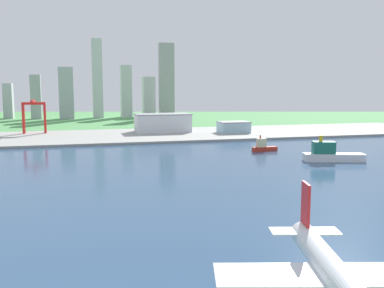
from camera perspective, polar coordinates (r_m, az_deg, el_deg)
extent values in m
plane|color=#4E9350|center=(296.99, -10.58, -3.21)|extent=(2400.00, 2400.00, 0.00)
cube|color=#2D4C70|center=(238.45, -9.36, -5.78)|extent=(840.00, 360.00, 0.15)
cube|color=#9A9C95|center=(484.56, -12.47, 0.96)|extent=(840.00, 140.00, 2.50)
cylinder|color=silver|center=(73.95, 18.56, -16.29)|extent=(15.23, 41.60, 4.69)
cube|color=silver|center=(76.03, 18.01, -16.17)|extent=(38.95, 18.59, 0.50)
cube|color=red|center=(89.16, 14.75, -8.53)|extent=(1.77, 4.98, 11.25)
cube|color=silver|center=(90.39, 14.66, -11.10)|extent=(14.35, 7.94, 0.36)
cube|color=white|center=(337.24, 18.23, -1.69)|extent=(45.37, 24.18, 5.68)
cube|color=#1E6B59|center=(334.20, 16.99, -0.45)|extent=(17.98, 13.76, 9.01)
cylinder|color=yellow|center=(332.85, 16.67, 0.71)|extent=(2.66, 2.66, 4.54)
cube|color=#B22D1E|center=(377.80, 9.58, -0.64)|extent=(23.05, 6.69, 3.59)
cube|color=beige|center=(375.38, 9.15, 0.17)|extent=(8.50, 4.65, 7.43)
cylinder|color=red|center=(374.22, 9.01, 0.94)|extent=(1.13, 1.13, 2.87)
cube|color=red|center=(525.18, -21.41, 3.05)|extent=(2.20, 2.20, 32.92)
cube|color=red|center=(523.22, -18.87, 3.14)|extent=(2.20, 2.20, 32.92)
cube|color=red|center=(533.12, -21.32, 3.11)|extent=(2.20, 2.20, 32.92)
cube|color=red|center=(531.19, -18.81, 3.20)|extent=(2.20, 2.20, 32.92)
cube|color=red|center=(527.17, -20.19, 5.06)|extent=(25.71, 10.00, 2.80)
cube|color=red|center=(518.41, -20.28, 5.34)|extent=(2.60, 34.82, 2.60)
cube|color=silver|center=(516.05, -3.91, 2.76)|extent=(63.54, 35.51, 20.29)
cube|color=gray|center=(515.30, -3.92, 3.96)|extent=(64.81, 36.22, 1.20)
cube|color=#99BCD1|center=(506.22, 5.51, 2.18)|extent=(33.93, 25.25, 11.82)
cube|color=gray|center=(505.68, 5.52, 2.91)|extent=(34.61, 25.75, 1.20)
cube|color=#B5B6BF|center=(843.81, -23.09, 5.25)|extent=(15.52, 25.69, 62.82)
cube|color=#A4ABAC|center=(814.63, -19.93, 5.87)|extent=(17.66, 17.49, 77.69)
cube|color=#A5ABB1|center=(797.67, -16.27, 6.46)|extent=(24.96, 26.67, 90.71)
cube|color=silver|center=(813.48, -12.41, 8.42)|extent=(17.91, 22.78, 142.61)
cube|color=#BBBEC1|center=(824.62, -8.70, 6.89)|extent=(19.65, 24.53, 96.47)
cube|color=#B9B9BF|center=(847.26, -5.74, 6.26)|extent=(23.03, 23.96, 76.05)
cube|color=#99969D|center=(826.07, -3.38, 8.40)|extent=(27.78, 14.70, 138.04)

